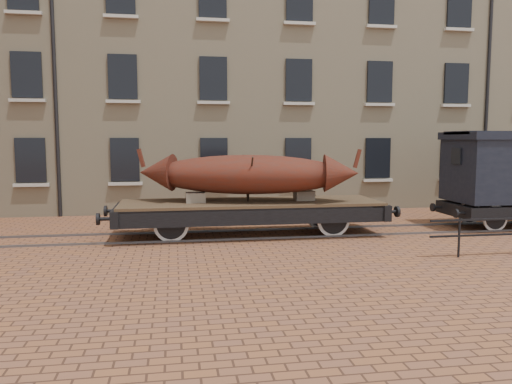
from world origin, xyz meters
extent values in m
plane|color=brown|center=(0.00, 0.00, 0.00)|extent=(90.00, 90.00, 0.00)
cube|color=beige|center=(3.00, 10.00, 7.00)|extent=(40.00, 10.00, 14.00)
cube|color=black|center=(-9.50, 4.96, 2.20)|extent=(1.10, 0.12, 1.70)
cube|color=#BCB8AB|center=(-9.50, 4.90, 1.25)|extent=(1.30, 0.18, 0.12)
cube|color=black|center=(-6.00, 4.96, 2.20)|extent=(1.10, 0.12, 1.70)
cube|color=#BCB8AB|center=(-6.00, 4.90, 1.25)|extent=(1.30, 0.18, 0.12)
cube|color=black|center=(-2.50, 4.96, 2.20)|extent=(1.10, 0.12, 1.70)
cube|color=#BCB8AB|center=(-2.50, 4.90, 1.25)|extent=(1.30, 0.18, 0.12)
cube|color=black|center=(1.00, 4.96, 2.20)|extent=(1.10, 0.12, 1.70)
cube|color=#BCB8AB|center=(1.00, 4.90, 1.25)|extent=(1.30, 0.18, 0.12)
cube|color=black|center=(4.50, 4.96, 2.20)|extent=(1.10, 0.12, 1.70)
cube|color=#BCB8AB|center=(4.50, 4.90, 1.25)|extent=(1.30, 0.18, 0.12)
cube|color=black|center=(8.00, 4.96, 2.20)|extent=(1.10, 0.12, 1.70)
cube|color=#BCB8AB|center=(8.00, 4.90, 1.25)|extent=(1.30, 0.18, 0.12)
cube|color=black|center=(-9.50, 4.96, 5.40)|extent=(1.10, 0.12, 1.70)
cube|color=#BCB8AB|center=(-9.50, 4.90, 4.45)|extent=(1.30, 0.18, 0.12)
cube|color=black|center=(-6.00, 4.96, 5.40)|extent=(1.10, 0.12, 1.70)
cube|color=#BCB8AB|center=(-6.00, 4.90, 4.45)|extent=(1.30, 0.18, 0.12)
cube|color=black|center=(-2.50, 4.96, 5.40)|extent=(1.10, 0.12, 1.70)
cube|color=#BCB8AB|center=(-2.50, 4.90, 4.45)|extent=(1.30, 0.18, 0.12)
cube|color=black|center=(1.00, 4.96, 5.40)|extent=(1.10, 0.12, 1.70)
cube|color=#BCB8AB|center=(1.00, 4.90, 4.45)|extent=(1.30, 0.18, 0.12)
cube|color=black|center=(4.50, 4.96, 5.40)|extent=(1.10, 0.12, 1.70)
cube|color=#BCB8AB|center=(4.50, 4.90, 4.45)|extent=(1.30, 0.18, 0.12)
cube|color=black|center=(8.00, 4.96, 5.40)|extent=(1.10, 0.12, 1.70)
cube|color=#BCB8AB|center=(8.00, 4.90, 4.45)|extent=(1.30, 0.18, 0.12)
cube|color=#BCB8AB|center=(-9.50, 4.90, 7.65)|extent=(1.30, 0.18, 0.12)
cube|color=#BCB8AB|center=(-6.00, 4.90, 7.65)|extent=(1.30, 0.18, 0.12)
cube|color=#BCB8AB|center=(-2.50, 4.90, 7.65)|extent=(1.30, 0.18, 0.12)
cube|color=#BCB8AB|center=(1.00, 4.90, 7.65)|extent=(1.30, 0.18, 0.12)
cube|color=black|center=(4.50, 4.96, 8.60)|extent=(1.10, 0.12, 1.70)
cube|color=#BCB8AB|center=(4.50, 4.90, 7.65)|extent=(1.30, 0.18, 0.12)
cube|color=black|center=(8.00, 4.96, 8.60)|extent=(1.10, 0.12, 1.70)
cube|color=#BCB8AB|center=(8.00, 4.90, 7.65)|extent=(1.30, 0.18, 0.12)
cylinder|color=black|center=(-8.50, 4.95, 7.00)|extent=(0.14, 0.14, 14.00)
cylinder|color=black|center=(9.50, 4.95, 7.00)|extent=(0.14, 0.14, 14.00)
cube|color=#59595E|center=(0.00, -0.72, 0.03)|extent=(30.00, 0.08, 0.06)
cube|color=#59595E|center=(0.00, 0.72, 0.03)|extent=(30.00, 0.08, 0.06)
cylinder|color=black|center=(3.00, -3.80, 0.50)|extent=(0.06, 0.06, 1.00)
cube|color=#473625|center=(-1.76, 0.00, 1.00)|extent=(8.01, 2.35, 0.13)
cube|color=black|center=(-1.76, -1.09, 0.75)|extent=(8.01, 0.17, 0.48)
cube|color=black|center=(-1.76, 1.09, 0.75)|extent=(8.01, 0.17, 0.48)
cube|color=black|center=(-5.77, 0.00, 0.75)|extent=(0.23, 2.46, 0.48)
cylinder|color=black|center=(-6.07, -0.80, 0.75)|extent=(0.37, 0.11, 0.11)
cylinder|color=black|center=(-6.25, -0.80, 0.75)|extent=(0.09, 0.34, 0.34)
cylinder|color=black|center=(-6.07, 0.80, 0.75)|extent=(0.37, 0.11, 0.11)
cylinder|color=black|center=(-6.25, 0.80, 0.75)|extent=(0.09, 0.34, 0.34)
cube|color=black|center=(2.24, 0.00, 0.75)|extent=(0.23, 2.46, 0.48)
cylinder|color=black|center=(2.54, -0.80, 0.75)|extent=(0.37, 0.11, 0.11)
cylinder|color=black|center=(2.73, -0.80, 0.75)|extent=(0.09, 0.34, 0.34)
cylinder|color=black|center=(2.54, 0.80, 0.75)|extent=(0.37, 0.11, 0.11)
cylinder|color=black|center=(2.73, 0.80, 0.75)|extent=(0.09, 0.34, 0.34)
cylinder|color=black|center=(-4.22, 0.00, 0.51)|extent=(0.11, 2.03, 0.11)
cylinder|color=silver|center=(-4.22, -0.72, 0.51)|extent=(1.03, 0.07, 1.03)
cylinder|color=black|center=(-4.22, -0.72, 0.51)|extent=(0.84, 0.11, 0.84)
cube|color=black|center=(-4.22, -0.85, 0.77)|extent=(0.96, 0.09, 0.11)
cylinder|color=silver|center=(-4.22, 0.72, 0.51)|extent=(1.03, 0.07, 1.03)
cylinder|color=black|center=(-4.22, 0.72, 0.51)|extent=(0.84, 0.11, 0.84)
cube|color=black|center=(-4.22, 0.85, 0.77)|extent=(0.96, 0.09, 0.11)
cylinder|color=black|center=(0.70, 0.00, 0.51)|extent=(0.11, 2.03, 0.11)
cylinder|color=silver|center=(0.70, -0.72, 0.51)|extent=(1.03, 0.07, 1.03)
cylinder|color=black|center=(0.70, -0.72, 0.51)|extent=(0.84, 0.11, 0.84)
cube|color=black|center=(0.70, -0.85, 0.77)|extent=(0.96, 0.09, 0.11)
cylinder|color=silver|center=(0.70, 0.72, 0.51)|extent=(1.03, 0.07, 1.03)
cylinder|color=black|center=(0.70, 0.72, 0.51)|extent=(0.84, 0.11, 0.84)
cube|color=black|center=(0.70, 0.85, 0.77)|extent=(0.96, 0.09, 0.11)
cube|color=black|center=(-1.76, 0.00, 0.59)|extent=(4.27, 0.06, 0.06)
cube|color=gray|center=(-3.47, 0.00, 1.22)|extent=(0.59, 0.53, 0.30)
cube|color=gray|center=(-0.05, 0.00, 1.22)|extent=(0.59, 0.53, 0.30)
ellipsoid|color=#551A0E|center=(-1.85, 0.00, 1.90)|extent=(6.34, 3.20, 1.21)
cone|color=#551A0E|center=(-4.66, 0.64, 1.96)|extent=(1.28, 1.36, 1.15)
cube|color=#551A0E|center=(-5.12, 0.75, 2.41)|extent=(0.26, 0.18, 0.58)
cone|color=#551A0E|center=(0.95, -0.64, 1.96)|extent=(1.28, 1.36, 1.15)
cube|color=#551A0E|center=(1.41, -0.75, 2.41)|extent=(0.26, 0.18, 0.58)
cylinder|color=black|center=(-1.85, -0.49, 1.77)|extent=(0.05, 1.04, 1.44)
cylinder|color=black|center=(-1.85, 0.49, 1.77)|extent=(0.05, 1.04, 1.44)
cube|color=black|center=(7.88, 0.99, 0.63)|extent=(5.41, 0.14, 0.41)
cube|color=black|center=(5.17, 0.00, 0.63)|extent=(0.20, 2.17, 0.41)
cylinder|color=black|center=(4.77, -0.72, 0.63)|extent=(0.07, 0.29, 0.29)
cylinder|color=black|center=(4.77, 0.72, 0.63)|extent=(0.07, 0.29, 0.29)
cylinder|color=black|center=(6.16, 0.00, 0.43)|extent=(0.09, 1.71, 0.09)
cylinder|color=silver|center=(6.16, -0.72, 0.43)|extent=(0.87, 0.06, 0.87)
cylinder|color=black|center=(6.16, -0.72, 0.43)|extent=(0.71, 0.09, 0.71)
cylinder|color=silver|center=(6.16, 0.72, 0.43)|extent=(0.87, 0.06, 0.87)
cylinder|color=black|center=(6.16, 0.72, 0.43)|extent=(0.71, 0.09, 0.71)
cube|color=black|center=(5.15, 0.00, 2.44)|extent=(0.07, 0.54, 0.54)
camera|label=1|loc=(-4.12, -15.23, 2.98)|focal=35.00mm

